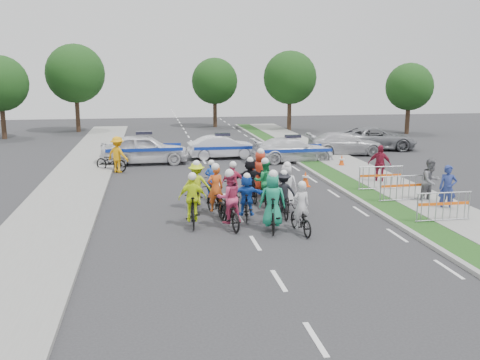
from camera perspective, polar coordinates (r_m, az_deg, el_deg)
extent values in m
plane|color=#28282B|center=(16.33, 1.64, -6.75)|extent=(90.00, 90.00, 0.00)
cube|color=gray|center=(22.37, 12.00, -1.79)|extent=(0.20, 60.00, 0.12)
cube|color=#194115|center=(22.64, 13.65, -1.72)|extent=(1.20, 60.00, 0.11)
cube|color=gray|center=(23.40, 17.70, -1.49)|extent=(2.40, 60.00, 0.13)
cube|color=gray|center=(21.11, -18.78, -2.95)|extent=(3.00, 60.00, 0.13)
imported|color=black|center=(17.32, 6.46, -4.20)|extent=(0.76, 1.75, 0.89)
imported|color=silver|center=(17.15, 6.54, -2.71)|extent=(0.58, 0.41, 1.49)
sphere|color=white|center=(16.95, 6.64, -0.52)|extent=(0.26, 0.26, 0.26)
imported|color=black|center=(17.47, 3.44, -3.54)|extent=(0.85, 2.00, 1.17)
imported|color=#198E67|center=(17.31, 3.50, -2.08)|extent=(0.93, 0.68, 1.75)
sphere|color=white|center=(17.08, 3.57, 0.60)|extent=(0.30, 0.30, 0.30)
imported|color=black|center=(17.78, -1.18, -3.48)|extent=(1.01, 2.05, 1.03)
imported|color=#C73763|center=(17.60, -1.16, -1.88)|extent=(0.93, 0.78, 1.72)
sphere|color=white|center=(17.38, -1.15, 0.71)|extent=(0.30, 0.30, 0.30)
imported|color=black|center=(18.01, -5.07, -3.27)|extent=(0.57, 1.79, 1.07)
imported|color=#E2FF1A|center=(17.86, -5.08, -1.93)|extent=(0.95, 0.43, 1.60)
sphere|color=white|center=(17.65, -5.11, 0.39)|extent=(0.28, 0.28, 0.28)
imported|color=black|center=(19.19, 4.57, -2.61)|extent=(0.66, 1.71, 0.89)
imported|color=black|center=(19.03, 4.63, -1.26)|extent=(0.98, 0.59, 1.48)
sphere|color=white|center=(18.85, 4.70, 0.72)|extent=(0.26, 0.26, 0.26)
imported|color=black|center=(18.73, 0.68, -2.80)|extent=(0.69, 1.66, 0.97)
imported|color=blue|center=(18.59, 0.71, -1.58)|extent=(1.39, 0.63, 1.45)
sphere|color=white|center=(18.40, 0.74, 0.38)|extent=(0.25, 0.25, 0.25)
imported|color=black|center=(19.29, -2.64, -2.34)|extent=(1.03, 1.99, 1.00)
imported|color=#DC561B|center=(19.12, -2.64, -0.89)|extent=(0.67, 0.51, 1.66)
sphere|color=white|center=(18.92, -2.64, 1.39)|extent=(0.29, 0.29, 0.29)
imported|color=black|center=(20.03, 4.93, -1.74)|extent=(0.75, 1.83, 1.07)
imported|color=silver|center=(19.89, 4.99, -0.52)|extent=(0.85, 0.62, 1.60)
sphere|color=white|center=(19.70, 5.07, 1.58)|extent=(0.28, 0.28, 0.28)
imported|color=black|center=(20.63, 2.60, -1.45)|extent=(0.81, 1.91, 0.98)
imported|color=#1A924A|center=(20.47, 2.64, -0.10)|extent=(0.84, 0.69, 1.63)
sphere|color=white|center=(20.28, 2.69, 1.99)|extent=(0.28, 0.28, 0.28)
imported|color=black|center=(20.41, -0.78, -1.50)|extent=(0.66, 1.76, 1.03)
imported|color=#E33F6E|center=(20.26, -0.76, -0.33)|extent=(0.94, 0.47, 1.55)
sphere|color=white|center=(20.08, -0.75, 1.65)|extent=(0.27, 0.27, 0.27)
imported|color=black|center=(20.20, -4.64, -1.76)|extent=(0.93, 1.93, 0.97)
imported|color=#C4E518|center=(20.05, -4.65, -0.39)|extent=(1.13, 0.76, 1.62)
sphere|color=white|center=(19.85, -4.67, 1.73)|extent=(0.28, 0.28, 0.28)
imported|color=black|center=(21.36, 1.03, -0.91)|extent=(0.76, 1.78, 1.04)
imported|color=black|center=(21.22, 1.06, 0.22)|extent=(1.50, 0.68, 1.55)
sphere|color=white|center=(21.04, 1.09, 2.12)|extent=(0.27, 0.27, 0.27)
imported|color=black|center=(21.55, -3.07, -1.04)|extent=(0.73, 1.69, 0.86)
imported|color=blue|center=(21.41, -3.07, 0.15)|extent=(0.55, 0.39, 1.43)
sphere|color=white|center=(21.24, -3.07, 1.84)|extent=(0.25, 0.25, 0.25)
imported|color=black|center=(22.27, 2.14, -0.23)|extent=(0.65, 1.95, 1.16)
imported|color=red|center=(22.13, 2.17, 0.93)|extent=(0.88, 0.60, 1.74)
sphere|color=white|center=(21.94, 2.22, 3.03)|extent=(0.30, 0.30, 0.30)
imported|color=silver|center=(30.41, -10.14, 3.27)|extent=(4.91, 2.04, 1.66)
imported|color=silver|center=(31.84, -1.88, 3.53)|extent=(4.19, 1.70, 1.35)
imported|color=silver|center=(30.84, 5.64, 3.24)|extent=(4.88, 2.27, 1.38)
imported|color=#BABABF|center=(33.86, 11.17, 3.82)|extent=(4.88, 2.31, 1.37)
imported|color=slate|center=(36.57, 14.30, 4.31)|extent=(5.65, 3.50, 1.46)
imported|color=navy|center=(21.20, 21.27, -0.83)|extent=(0.75, 0.63, 1.73)
imported|color=slate|center=(22.16, 19.68, -0.13)|extent=(1.02, 0.89, 1.80)
imported|color=maroon|center=(25.35, 14.65, 1.61)|extent=(1.13, 0.96, 1.81)
imported|color=orange|center=(28.04, -12.91, 2.66)|extent=(1.38, 1.24, 1.85)
cube|color=#F24C0C|center=(24.36, 6.97, -0.64)|extent=(0.40, 0.40, 0.03)
cone|color=#F24C0C|center=(24.29, 6.99, 0.14)|extent=(0.36, 0.36, 0.70)
cylinder|color=silver|center=(24.27, 7.00, 0.37)|extent=(0.29, 0.29, 0.08)
cube|color=#F24C0C|center=(29.42, 10.77, 1.36)|extent=(0.40, 0.40, 0.03)
cone|color=#F24C0C|center=(29.37, 10.79, 2.00)|extent=(0.36, 0.36, 0.70)
cylinder|color=silver|center=(29.35, 10.80, 2.20)|extent=(0.29, 0.29, 0.08)
imported|color=black|center=(28.57, -13.58, 1.93)|extent=(1.95, 1.65, 1.01)
cylinder|color=#382619|center=(44.71, -23.95, 5.94)|extent=(0.36, 0.36, 3.00)
sphere|color=#1A3D13|center=(44.57, -24.24, 9.39)|extent=(4.20, 4.20, 4.20)
cylinder|color=#382619|center=(46.91, 5.28, 7.25)|extent=(0.36, 0.36, 3.25)
sphere|color=#1A3D13|center=(46.78, 5.35, 10.83)|extent=(4.55, 4.55, 4.55)
cylinder|color=#382619|center=(46.42, 17.44, 6.42)|extent=(0.36, 0.36, 2.75)
sphere|color=#1A3D13|center=(46.29, 17.63, 9.47)|extent=(3.85, 3.85, 3.85)
cylinder|color=#382619|center=(47.69, -16.95, 7.02)|extent=(0.36, 0.36, 3.50)
sphere|color=#1A3D13|center=(47.57, -17.18, 10.80)|extent=(4.90, 4.90, 4.90)
cylinder|color=#382619|center=(49.70, -2.68, 7.39)|extent=(0.36, 0.36, 3.00)
sphere|color=#1A3D13|center=(49.58, -2.71, 10.50)|extent=(4.20, 4.20, 4.20)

